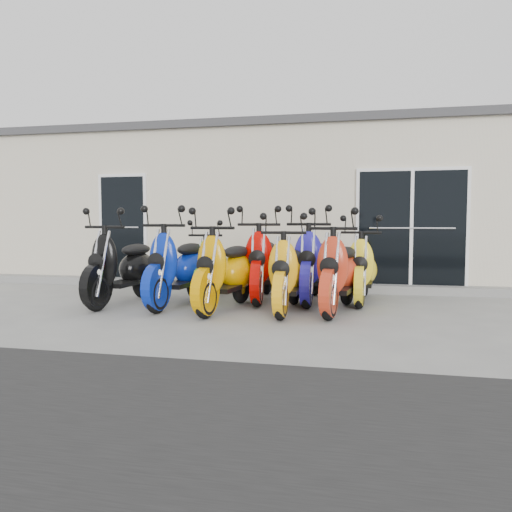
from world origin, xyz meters
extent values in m
plane|color=gray|center=(0.00, 0.00, 0.00)|extent=(80.00, 80.00, 0.00)
cube|color=beige|center=(0.00, 5.20, 1.60)|extent=(14.00, 6.00, 3.20)
cube|color=#3F3F42|center=(0.00, 5.20, 3.28)|extent=(14.20, 6.20, 0.16)
cube|color=gray|center=(0.00, 2.02, 0.07)|extent=(14.00, 0.40, 0.15)
cube|color=black|center=(-3.20, 2.17, 1.26)|extent=(1.07, 0.08, 2.22)
cube|color=black|center=(2.60, 2.17, 1.26)|extent=(2.02, 0.08, 2.22)
camera|label=1|loc=(1.77, -7.46, 1.33)|focal=35.00mm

